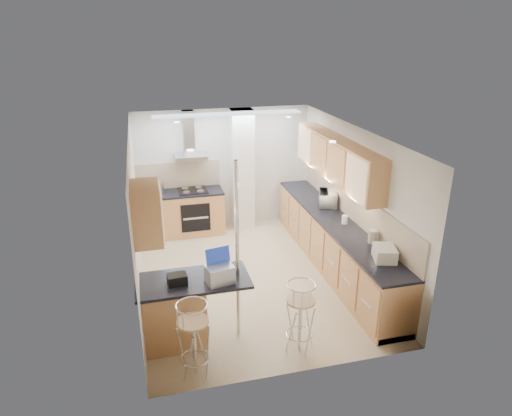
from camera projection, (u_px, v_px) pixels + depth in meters
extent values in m
plane|color=tan|center=(251.00, 277.00, 7.82)|extent=(4.80, 4.80, 0.00)
cube|color=silver|center=(224.00, 169.00, 9.53)|extent=(3.60, 0.04, 2.50)
cube|color=silver|center=(300.00, 285.00, 5.20)|extent=(3.60, 0.04, 2.50)
cube|color=silver|center=(136.00, 220.00, 6.95)|extent=(0.04, 4.80, 2.50)
cube|color=silver|center=(353.00, 200.00, 7.78)|extent=(0.04, 4.80, 2.50)
cube|color=silver|center=(250.00, 133.00, 6.91)|extent=(3.60, 4.80, 0.02)
cube|color=#C77E4F|center=(337.00, 159.00, 7.87)|extent=(0.34, 3.00, 0.72)
cube|color=#C77E4F|center=(146.00, 213.00, 5.54)|extent=(0.34, 0.62, 0.72)
cube|color=beige|center=(352.00, 204.00, 7.80)|extent=(0.03, 4.40, 0.56)
cube|color=beige|center=(178.00, 175.00, 9.33)|extent=(1.70, 0.03, 0.56)
cube|color=white|center=(242.00, 170.00, 9.43)|extent=(0.45, 0.40, 2.50)
cube|color=#B9BBBF|center=(191.00, 157.00, 9.01)|extent=(0.62, 0.48, 0.08)
cube|color=#B9BBBF|center=(189.00, 133.00, 8.98)|extent=(0.22, 0.20, 0.88)
cylinder|color=silver|center=(237.00, 253.00, 5.94)|extent=(0.05, 0.05, 2.50)
cube|color=black|center=(196.00, 218.00, 9.11)|extent=(0.58, 0.02, 0.58)
cube|color=black|center=(193.00, 191.00, 9.22)|extent=(0.58, 0.50, 0.02)
cube|color=tan|center=(228.00, 114.00, 8.54)|extent=(2.80, 0.35, 0.02)
cube|color=#C77E4F|center=(334.00, 245.00, 8.01)|extent=(0.60, 4.40, 0.88)
cube|color=black|center=(335.00, 221.00, 7.84)|extent=(0.63, 4.40, 0.04)
cube|color=#C77E4F|center=(182.00, 214.00, 9.34)|extent=(1.70, 0.60, 0.88)
cube|color=black|center=(180.00, 193.00, 9.17)|extent=(1.70, 0.63, 0.04)
cube|color=#C77E4F|center=(195.00, 311.00, 6.09)|extent=(1.35, 0.62, 0.90)
cube|color=black|center=(193.00, 281.00, 5.92)|extent=(1.47, 0.72, 0.04)
imported|color=white|center=(328.00, 198.00, 8.42)|extent=(0.47, 0.56, 0.27)
cube|color=#A4A6AC|center=(220.00, 274.00, 5.81)|extent=(0.38, 0.32, 0.23)
cube|color=black|center=(177.00, 279.00, 5.79)|extent=(0.26, 0.20, 0.13)
cylinder|color=beige|center=(322.00, 199.00, 8.50)|extent=(0.14, 0.14, 0.18)
cylinder|color=beige|center=(324.00, 197.00, 8.67)|extent=(0.12, 0.12, 0.15)
cylinder|color=#C2B79B|center=(373.00, 237.00, 6.94)|extent=(0.15, 0.15, 0.21)
cylinder|color=white|center=(345.00, 220.00, 7.64)|extent=(0.11, 0.11, 0.15)
cube|color=beige|center=(385.00, 253.00, 6.43)|extent=(0.38, 0.44, 0.19)
cylinder|color=#B9BBBF|center=(159.00, 187.00, 9.06)|extent=(0.16, 0.16, 0.23)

